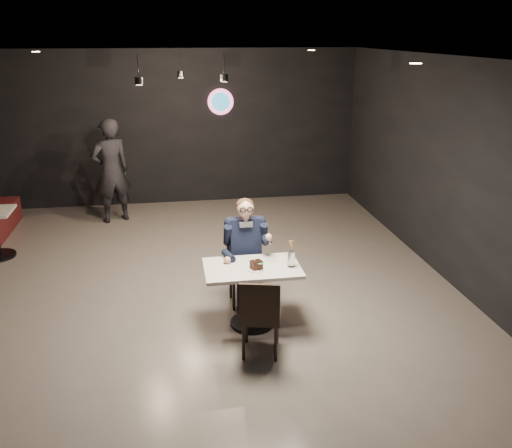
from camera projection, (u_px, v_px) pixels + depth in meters
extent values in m
plane|color=slate|center=(197.00, 304.00, 6.93)|extent=(9.00, 9.00, 0.00)
cube|color=black|center=(181.00, 62.00, 7.83)|extent=(1.40, 1.20, 0.36)
cube|color=white|center=(252.00, 296.00, 6.33)|extent=(1.10, 0.70, 0.75)
cube|color=black|center=(245.00, 270.00, 6.81)|extent=(0.42, 0.46, 0.92)
cube|color=black|center=(261.00, 314.00, 5.75)|extent=(0.52, 0.55, 0.92)
cube|color=black|center=(245.00, 251.00, 6.73)|extent=(0.60, 0.80, 1.44)
cylinder|color=white|center=(256.00, 269.00, 6.12)|extent=(0.21, 0.21, 0.01)
cube|color=black|center=(256.00, 265.00, 6.11)|extent=(0.15, 0.13, 0.09)
ellipsoid|color=#2B843D|center=(261.00, 263.00, 6.06)|extent=(0.07, 0.04, 0.01)
cylinder|color=silver|center=(291.00, 259.00, 6.18)|extent=(0.08, 0.08, 0.19)
cone|color=#B08D48|center=(292.00, 246.00, 6.16)|extent=(0.07, 0.07, 0.12)
imported|color=black|center=(111.00, 171.00, 9.68)|extent=(0.81, 0.69, 1.88)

